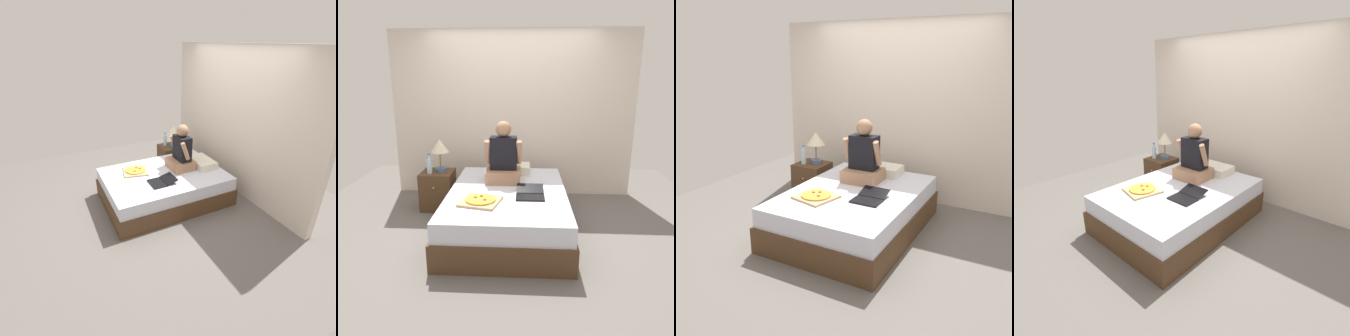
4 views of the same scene
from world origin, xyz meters
The scene contains 10 objects.
ground_plane centered at (0.00, 0.00, 0.00)m, with size 5.69×5.69×0.00m, color #66605B.
wall_back centered at (0.00, 1.38, 1.25)m, with size 3.69×0.12×2.50m, color beige.
bed centered at (0.00, 0.00, 0.25)m, with size 1.42×2.04×0.51m.
nightstand_left centered at (-1.03, 0.64, 0.27)m, with size 0.44×0.47×0.54m.
lamp_on_left_nightstand centered at (-0.99, 0.69, 0.86)m, with size 0.26×0.26×0.45m.
water_bottle centered at (-1.11, 0.55, 0.65)m, with size 0.07×0.07×0.28m.
pillow centered at (0.01, 0.74, 0.57)m, with size 0.52×0.34×0.12m, color silver.
person_seated centered at (-0.07, 0.37, 0.80)m, with size 0.47×0.40×0.78m.
laptop centered at (0.27, -0.18, 0.53)m, with size 0.32×0.42×0.07m.
pizza_box centered at (-0.27, -0.41, 0.53)m, with size 0.48×0.48×0.05m.
Camera 1 is at (3.56, -1.67, 2.55)m, focal length 28.00 mm.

